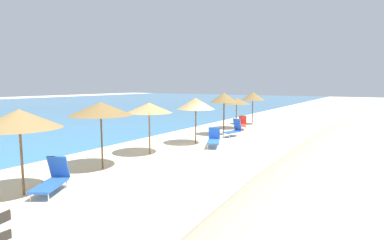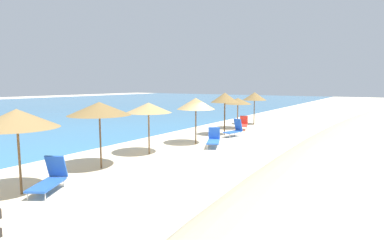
{
  "view_description": "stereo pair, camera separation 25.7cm",
  "coord_description": "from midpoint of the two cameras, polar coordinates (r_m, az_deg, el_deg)",
  "views": [
    {
      "loc": [
        -14.43,
        -7.67,
        3.53
      ],
      "look_at": [
        0.58,
        1.7,
        1.46
      ],
      "focal_mm": 28.82,
      "sensor_mm": 36.0,
      "label": 1
    },
    {
      "loc": [
        -14.29,
        -7.89,
        3.53
      ],
      "look_at": [
        0.58,
        1.7,
        1.46
      ],
      "focal_mm": 28.82,
      "sensor_mm": 36.0,
      "label": 2
    }
  ],
  "objects": [
    {
      "name": "lounge_chair_1",
      "position": [
        24.22,
        8.99,
        -0.68
      ],
      "size": [
        1.52,
        1.05,
        1.05
      ],
      "rotation": [
        0.0,
        0.0,
        1.92
      ],
      "color": "red",
      "rests_on": "ground_plane"
    },
    {
      "name": "beach_umbrella_4",
      "position": [
        17.95,
        0.3,
        3.05
      ],
      "size": [
        2.22,
        2.22,
        2.73
      ],
      "color": "brown",
      "rests_on": "ground_plane"
    },
    {
      "name": "lounge_chair_0",
      "position": [
        20.97,
        7.38,
        -1.74
      ],
      "size": [
        1.52,
        0.89,
        1.2
      ],
      "rotation": [
        0.0,
        0.0,
        1.34
      ],
      "color": "blue",
      "rests_on": "ground_plane"
    },
    {
      "name": "lounge_chair_4",
      "position": [
        17.41,
        3.61,
        -3.55
      ],
      "size": [
        1.62,
        1.21,
        1.07
      ],
      "rotation": [
        0.0,
        0.0,
        2.0
      ],
      "color": "blue",
      "rests_on": "ground_plane"
    },
    {
      "name": "ground_plane",
      "position": [
        16.71,
        3.48,
        -5.54
      ],
      "size": [
        160.0,
        160.0,
        0.0
      ],
      "primitive_type": "plane",
      "color": "beige"
    },
    {
      "name": "beach_umbrella_2",
      "position": [
        13.21,
        -17.08,
        1.99
      ],
      "size": [
        2.58,
        2.58,
        2.8
      ],
      "color": "brown",
      "rests_on": "ground_plane"
    },
    {
      "name": "beach_umbrella_1",
      "position": [
        11.03,
        -29.93,
        0.18
      ],
      "size": [
        2.55,
        2.55,
        2.76
      ],
      "color": "brown",
      "rests_on": "ground_plane"
    },
    {
      "name": "beach_umbrella_3",
      "position": [
        15.51,
        -8.41,
        2.24
      ],
      "size": [
        2.31,
        2.31,
        2.61
      ],
      "color": "brown",
      "rests_on": "ground_plane"
    },
    {
      "name": "beach_umbrella_5",
      "position": [
        21.21,
        5.61,
        4.12
      ],
      "size": [
        1.94,
        1.94,
        2.95
      ],
      "color": "brown",
      "rests_on": "ground_plane"
    },
    {
      "name": "beach_umbrella_6",
      "position": [
        24.54,
        7.95,
        3.48
      ],
      "size": [
        2.16,
        2.16,
        2.44
      ],
      "color": "brown",
      "rests_on": "ground_plane"
    },
    {
      "name": "beach_umbrella_7",
      "position": [
        27.35,
        10.92,
        4.33
      ],
      "size": [
        2.06,
        2.06,
        2.82
      ],
      "color": "brown",
      "rests_on": "ground_plane"
    },
    {
      "name": "lounge_chair_2",
      "position": [
        11.3,
        -25.02,
        -9.9
      ],
      "size": [
        1.7,
        1.36,
        1.12
      ],
      "rotation": [
        0.0,
        0.0,
        2.09
      ],
      "color": "blue",
      "rests_on": "ground_plane"
    }
  ]
}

